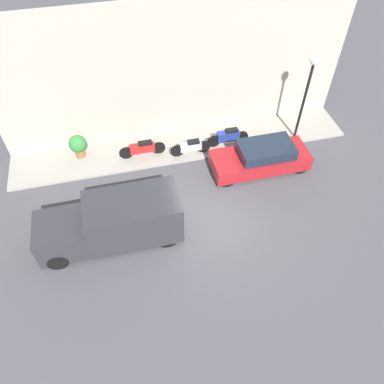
# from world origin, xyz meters

# --- Properties ---
(ground_plane) EXTENTS (60.00, 60.00, 0.00)m
(ground_plane) POSITION_xyz_m (0.00, 0.00, 0.00)
(ground_plane) COLOR #47474C
(sidewalk) EXTENTS (2.25, 15.86, 0.10)m
(sidewalk) POSITION_xyz_m (4.75, 0.00, 0.05)
(sidewalk) COLOR gray
(sidewalk) RESTS_ON ground_plane
(building_facade) EXTENTS (0.30, 15.86, 6.35)m
(building_facade) POSITION_xyz_m (6.02, 0.00, 3.17)
(building_facade) COLOR #B2A899
(building_facade) RESTS_ON ground_plane
(parked_car) EXTENTS (1.65, 4.30, 1.30)m
(parked_car) POSITION_xyz_m (2.50, -3.09, 0.63)
(parked_car) COLOR maroon
(parked_car) RESTS_ON ground_plane
(delivery_van) EXTENTS (1.81, 5.23, 2.00)m
(delivery_van) POSITION_xyz_m (0.15, 3.64, 1.02)
(delivery_van) COLOR #2D2D33
(delivery_van) RESTS_ON ground_plane
(scooter_silver) EXTENTS (0.30, 1.86, 0.76)m
(scooter_silver) POSITION_xyz_m (4.03, -0.26, 0.52)
(scooter_silver) COLOR #B7B7BF
(scooter_silver) RESTS_ON sidewalk
(motorcycle_blue) EXTENTS (0.30, 1.99, 0.86)m
(motorcycle_blue) POSITION_xyz_m (4.28, -2.13, 0.57)
(motorcycle_blue) COLOR navy
(motorcycle_blue) RESTS_ON sidewalk
(motorcycle_red) EXTENTS (0.30, 2.12, 0.79)m
(motorcycle_red) POSITION_xyz_m (4.44, 1.91, 0.54)
(motorcycle_red) COLOR #B21E1E
(motorcycle_red) RESTS_ON sidewalk
(streetlamp) EXTENTS (0.37, 0.37, 4.19)m
(streetlamp) POSITION_xyz_m (4.04, -5.47, 3.03)
(streetlamp) COLOR black
(streetlamp) RESTS_ON sidewalk
(potted_plant) EXTENTS (0.79, 0.79, 1.11)m
(potted_plant) POSITION_xyz_m (5.11, 4.73, 0.74)
(potted_plant) COLOR brown
(potted_plant) RESTS_ON sidewalk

